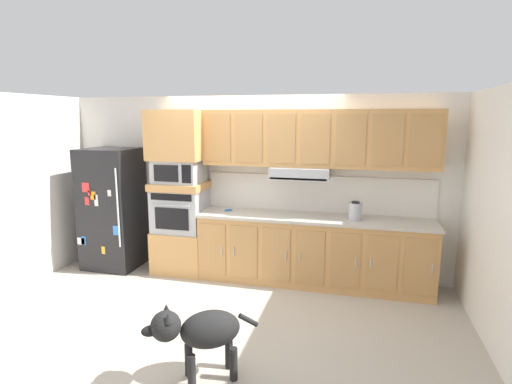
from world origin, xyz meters
The scene contains 17 objects.
ground_plane centered at (0.00, 0.00, 0.00)m, with size 9.60×9.60×0.00m, color #B2A899.
back_kitchen_wall centered at (0.00, 1.11, 1.25)m, with size 6.20×0.12×2.50m, color silver.
side_panel_left centered at (-2.80, 0.00, 1.25)m, with size 0.12×7.10×2.50m, color silver.
side_panel_right centered at (2.80, 0.00, 1.25)m, with size 0.12×7.10×2.50m, color white.
refrigerator centered at (-2.03, 0.68, 0.88)m, with size 0.76×0.73×1.76m.
oven_base_cabinet centered at (-0.97, 0.75, 0.30)m, with size 0.74×0.62×0.60m, color tan.
built_in_oven centered at (-0.97, 0.75, 0.90)m, with size 0.70×0.62×0.60m.
appliance_mid_shelf centered at (-0.97, 0.75, 1.25)m, with size 0.74×0.62×0.10m, color tan.
microwave centered at (-0.97, 0.75, 1.46)m, with size 0.64×0.54×0.32m.
appliance_upper_cabinet centered at (-0.97, 0.75, 1.96)m, with size 0.74×0.62×0.68m, color tan.
lower_cabinet_run centered at (0.92, 0.75, 0.44)m, with size 3.04×0.63×0.88m.
countertop_slab centered at (0.92, 0.75, 0.90)m, with size 3.08×0.64×0.04m, color #BCB2A3.
backsplash_panel centered at (0.92, 1.04, 1.17)m, with size 3.08×0.02×0.50m, color silver.
upper_cabinet_with_hood centered at (0.91, 0.87, 1.90)m, with size 3.04×0.48×0.88m.
screwdriver centered at (-0.25, 0.76, 0.93)m, with size 0.16×0.17×0.03m.
electric_kettle centered at (1.45, 0.70, 1.03)m, with size 0.17×0.17×0.24m.
dog centered at (0.25, -1.55, 0.45)m, with size 0.87×0.60×0.68m.
Camera 1 is at (1.49, -4.46, 2.20)m, focal length 28.55 mm.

